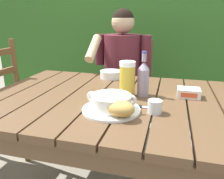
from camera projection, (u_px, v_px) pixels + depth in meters
dining_table at (112, 110)px, 1.23m from camera, size 1.39×0.97×0.72m
hedge_backdrop at (155, 3)px, 2.64m from camera, size 3.95×0.95×3.12m
chair_near_diner at (125, 89)px, 2.16m from camera, size 0.48×0.45×0.95m
person_eating at (121, 69)px, 1.91m from camera, size 0.48×0.47×1.21m
serving_plate at (111, 109)px, 1.02m from camera, size 0.27×0.27×0.01m
soup_bowl at (111, 101)px, 1.01m from camera, size 0.24×0.19×0.07m
bread_roll at (120, 108)px, 0.93m from camera, size 0.15×0.13×0.07m
beer_glass at (127, 79)px, 1.19m from camera, size 0.09×0.09×0.19m
beer_bottle at (143, 78)px, 1.20m from camera, size 0.06×0.06×0.24m
water_glass_small at (155, 107)px, 0.99m from camera, size 0.07×0.07×0.06m
butter_tub at (189, 93)px, 1.19m from camera, size 0.12×0.09×0.05m
table_knife at (141, 107)px, 1.06m from camera, size 0.15×0.03×0.01m
diner_bowl at (111, 74)px, 1.58m from camera, size 0.15×0.15×0.05m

